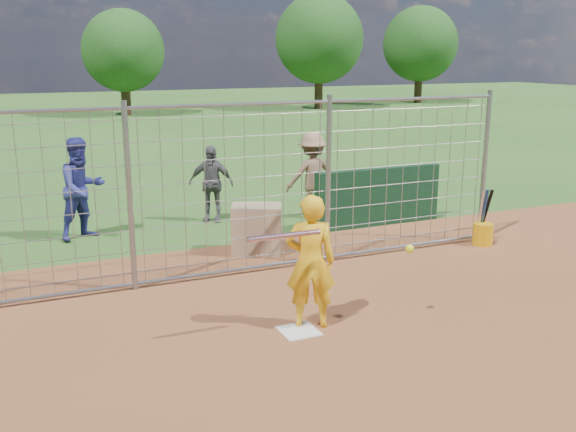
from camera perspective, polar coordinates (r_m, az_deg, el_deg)
name	(u,v)px	position (r m, az deg, el deg)	size (l,w,h in m)	color
ground	(292,326)	(7.86, 0.35, -9.71)	(100.00, 100.00, 0.00)	#2D591E
home_plate	(299,331)	(7.69, 0.97, -10.20)	(0.43, 0.43, 0.02)	silver
dugout_wall	(378,197)	(12.25, 8.02, 1.69)	(2.60, 0.20, 1.10)	#11381E
batter	(311,262)	(7.56, 2.01, -4.09)	(0.59, 0.39, 1.62)	yellow
bystander_a	(82,189)	(11.76, -17.83, 2.33)	(0.87, 0.68, 1.79)	navy
bystander_b	(211,184)	(12.50, -6.86, 2.88)	(0.87, 0.36, 1.49)	#515055
bystander_c	(313,176)	(12.71, 2.20, 3.62)	(1.09, 0.62, 1.68)	#936A50
equipment_bin	(257,229)	(10.49, -2.80, -1.17)	(0.80, 0.55, 0.80)	tan
equipment_in_play	(316,239)	(7.20, 2.53, -2.06)	(2.06, 0.22, 0.40)	silver
bucket_with_bats	(483,231)	(11.44, 16.93, -1.27)	(0.34, 0.35, 0.97)	#E6A30C
backstop_fence	(235,192)	(9.24, -4.71, 2.16)	(9.08, 0.08, 2.60)	gray
tree_line	(125,42)	(35.21, -14.32, 14.74)	(44.66, 6.72, 6.48)	#3F2B19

